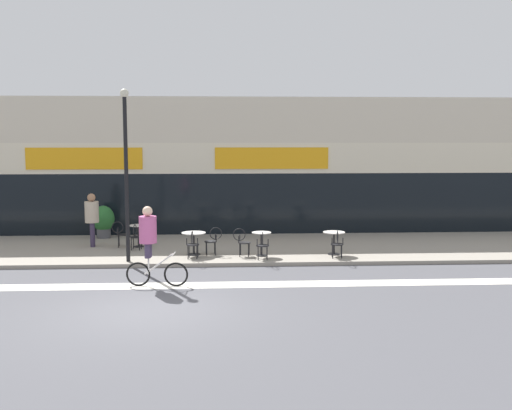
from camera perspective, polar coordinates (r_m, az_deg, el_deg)
ground_plane at (r=14.14m, az=-10.22°, el=-9.82°), size 120.00×120.00×0.00m
sidewalk_slab at (r=21.15m, az=-7.79°, el=-4.16°), size 40.00×5.50×0.12m
storefront_facade at (r=25.52m, az=-7.02°, el=3.74°), size 40.00×4.06×5.51m
bike_lane_stripe at (r=16.29m, az=-9.24°, el=-7.60°), size 36.00×0.70×0.01m
bistro_table_0 at (r=21.32m, az=-11.13°, el=-2.49°), size 0.63×0.63×0.77m
bistro_table_1 at (r=19.60m, az=-5.96°, el=-3.21°), size 0.79×0.79×0.74m
bistro_table_2 at (r=19.35m, az=0.53°, el=-3.28°), size 0.63×0.63×0.77m
bistro_table_3 at (r=19.74m, az=7.43°, el=-3.16°), size 0.72×0.72×0.75m
cafe_chair_0_near at (r=20.72m, az=-11.39°, el=-2.83°), size 0.44×0.59×0.90m
cafe_chair_0_side at (r=21.42m, az=-12.79°, el=-2.56°), size 0.59×0.43×0.90m
cafe_chair_1_near at (r=18.99m, az=-6.06°, el=-3.58°), size 0.43×0.59×0.90m
cafe_chair_1_side at (r=19.59m, az=-4.12°, el=-3.25°), size 0.59×0.44×0.90m
cafe_chair_2_near at (r=18.73m, az=0.63°, el=-3.68°), size 0.42×0.58×0.90m
cafe_chair_2_side at (r=19.33m, az=-1.33°, el=-3.36°), size 0.60×0.45×0.90m
cafe_chair_3_near at (r=19.13m, az=7.75°, el=-3.53°), size 0.45×0.60×0.90m
planter_pot at (r=23.48m, az=-14.33°, el=-1.44°), size 0.83×0.83×1.23m
lamp_post at (r=18.63m, az=-12.28°, el=3.91°), size 0.26×0.26×5.27m
cyclist_0 at (r=16.03m, az=-10.09°, el=-3.18°), size 1.66×0.54×2.14m
pedestrian_near_end at (r=21.68m, az=-15.36°, el=-0.94°), size 0.58×0.58×1.87m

